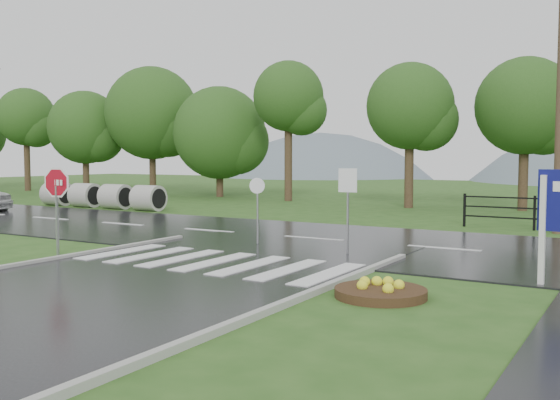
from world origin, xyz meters
The scene contains 9 objects.
ground centered at (0.00, 0.00, 0.00)m, with size 120.00×120.00×0.00m, color #2B541C.
main_road centered at (0.00, 10.00, 0.00)m, with size 90.00×8.00×0.04m, color black.
crosswalk centered at (0.00, 5.00, 0.06)m, with size 6.50×2.80×0.02m.
treeline centered at (1.00, 24.00, 0.00)m, with size 83.20×5.20×10.00m.
culvert_pipes centered at (-14.50, 15.00, 0.60)m, with size 7.60×1.20×1.20m.
stop_sign centered at (-4.26, 4.00, 1.69)m, with size 1.06×0.19×2.41m.
flower_bed centered at (4.67, 3.73, 0.12)m, with size 1.66×1.66×0.33m.
reg_sign_small centered at (2.16, 7.76, 1.57)m, with size 0.50×0.07×2.23m.
reg_sign_round centered at (-0.86, 8.18, 1.25)m, with size 0.43×0.16×1.93m.
Camera 1 is at (8.80, -6.70, 2.53)m, focal length 40.00 mm.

